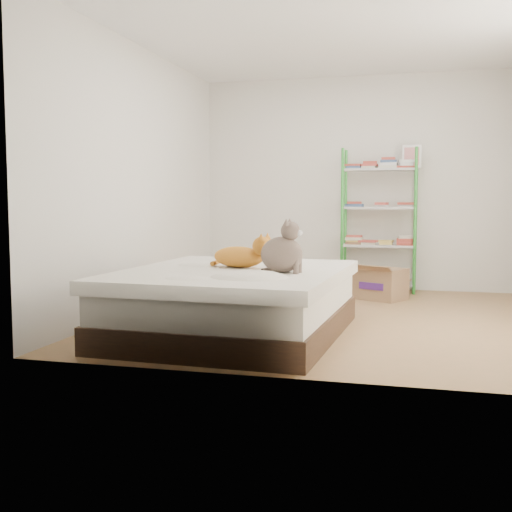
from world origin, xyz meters
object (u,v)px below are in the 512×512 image
(shelf_unit, at_px, (380,219))
(cardboard_box, at_px, (381,284))
(orange_cat, at_px, (239,254))
(grey_cat, at_px, (282,247))
(bed, at_px, (235,302))
(white_bin, at_px, (263,274))

(shelf_unit, distance_m, cardboard_box, 0.94)
(orange_cat, relative_size, grey_cat, 1.37)
(bed, xyz_separation_m, orange_cat, (-0.00, 0.13, 0.38))
(orange_cat, bearing_deg, grey_cat, -13.71)
(orange_cat, distance_m, shelf_unit, 2.88)
(shelf_unit, bearing_deg, bed, -108.57)
(bed, height_order, shelf_unit, shelf_unit)
(cardboard_box, bearing_deg, grey_cat, -77.96)
(orange_cat, distance_m, white_bin, 2.65)
(orange_cat, height_order, cardboard_box, orange_cat)
(orange_cat, bearing_deg, white_bin, 118.63)
(bed, relative_size, orange_cat, 3.94)
(bed, bearing_deg, white_bin, 101.76)
(bed, relative_size, shelf_unit, 1.25)
(grey_cat, height_order, white_bin, grey_cat)
(bed, height_order, orange_cat, orange_cat)
(bed, distance_m, orange_cat, 0.40)
(grey_cat, xyz_separation_m, cardboard_box, (0.60, 2.34, -0.56))
(bed, xyz_separation_m, white_bin, (-0.45, 2.70, -0.09))
(orange_cat, relative_size, shelf_unit, 0.32)
(grey_cat, bearing_deg, bed, 76.38)
(grey_cat, distance_m, shelf_unit, 3.03)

